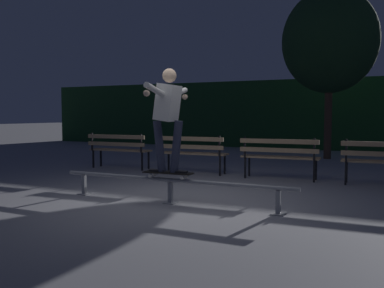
# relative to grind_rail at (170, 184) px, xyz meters

# --- Properties ---
(ground_plane) EXTENTS (90.00, 90.00, 0.00)m
(ground_plane) POSITION_rel_grind_rail_xyz_m (0.00, 0.28, -0.30)
(ground_plane) COLOR gray
(hedge_backdrop) EXTENTS (24.00, 1.20, 2.68)m
(hedge_backdrop) POSITION_rel_grind_rail_xyz_m (0.00, 11.25, 1.04)
(hedge_backdrop) COLOR #193D1E
(hedge_backdrop) RESTS_ON ground
(grind_rail) EXTENTS (3.89, 0.18, 0.39)m
(grind_rail) POSITION_rel_grind_rail_xyz_m (0.00, 0.00, 0.00)
(grind_rail) COLOR gray
(grind_rail) RESTS_ON ground
(skateboard) EXTENTS (0.79, 0.25, 0.09)m
(skateboard) POSITION_rel_grind_rail_xyz_m (-0.04, 0.00, 0.16)
(skateboard) COLOR black
(skateboard) RESTS_ON grind_rail
(skateboarder) EXTENTS (0.63, 1.41, 1.56)m
(skateboarder) POSITION_rel_grind_rail_xyz_m (-0.04, 0.00, 1.10)
(skateboarder) COLOR black
(skateboarder) RESTS_ON skateboard
(park_bench_leftmost) EXTENTS (1.62, 0.48, 0.88)m
(park_bench_leftmost) POSITION_rel_grind_rail_xyz_m (-3.09, 3.00, 0.24)
(park_bench_leftmost) COLOR black
(park_bench_leftmost) RESTS_ON ground
(park_bench_left_center) EXTENTS (1.62, 0.48, 0.88)m
(park_bench_left_center) POSITION_rel_grind_rail_xyz_m (-1.08, 3.00, 0.24)
(park_bench_left_center) COLOR black
(park_bench_left_center) RESTS_ON ground
(park_bench_right_center) EXTENTS (1.62, 0.48, 0.88)m
(park_bench_right_center) POSITION_rel_grind_rail_xyz_m (0.92, 3.00, 0.24)
(park_bench_right_center) COLOR black
(park_bench_right_center) RESTS_ON ground
(tree_behind_benches) EXTENTS (2.80, 2.80, 5.06)m
(tree_behind_benches) POSITION_rel_grind_rail_xyz_m (1.22, 7.67, 3.21)
(tree_behind_benches) COLOR #3D2D23
(tree_behind_benches) RESTS_ON ground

